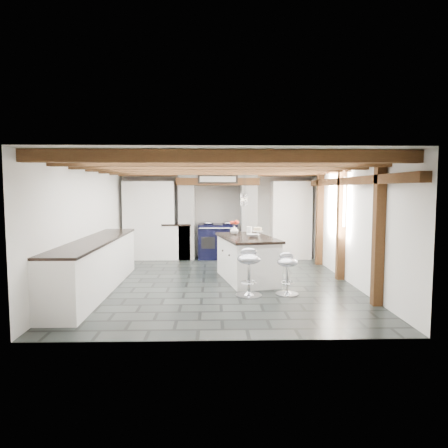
{
  "coord_description": "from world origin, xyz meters",
  "views": [
    {
      "loc": [
        -0.12,
        -7.61,
        1.8
      ],
      "look_at": [
        0.1,
        0.4,
        1.1
      ],
      "focal_mm": 32.0,
      "sensor_mm": 36.0,
      "label": 1
    }
  ],
  "objects_px": {
    "range_cooker": "(218,241)",
    "bar_stool_near": "(287,269)",
    "kitchen_island": "(247,258)",
    "bar_stool_far": "(249,267)"
  },
  "relations": [
    {
      "from": "kitchen_island",
      "to": "bar_stool_near",
      "type": "bearing_deg",
      "value": -73.66
    },
    {
      "from": "bar_stool_near",
      "to": "bar_stool_far",
      "type": "xyz_separation_m",
      "value": [
        -0.66,
        -0.07,
        0.06
      ]
    },
    {
      "from": "range_cooker",
      "to": "bar_stool_near",
      "type": "distance_m",
      "value": 3.81
    },
    {
      "from": "kitchen_island",
      "to": "bar_stool_near",
      "type": "relative_size",
      "value": 2.63
    },
    {
      "from": "range_cooker",
      "to": "kitchen_island",
      "type": "height_order",
      "value": "kitchen_island"
    },
    {
      "from": "bar_stool_far",
      "to": "bar_stool_near",
      "type": "bearing_deg",
      "value": 2.6
    },
    {
      "from": "range_cooker",
      "to": "bar_stool_near",
      "type": "height_order",
      "value": "range_cooker"
    },
    {
      "from": "range_cooker",
      "to": "bar_stool_far",
      "type": "distance_m",
      "value": 3.73
    },
    {
      "from": "kitchen_island",
      "to": "bar_stool_far",
      "type": "height_order",
      "value": "kitchen_island"
    },
    {
      "from": "bar_stool_far",
      "to": "kitchen_island",
      "type": "bearing_deg",
      "value": 83.68
    }
  ]
}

